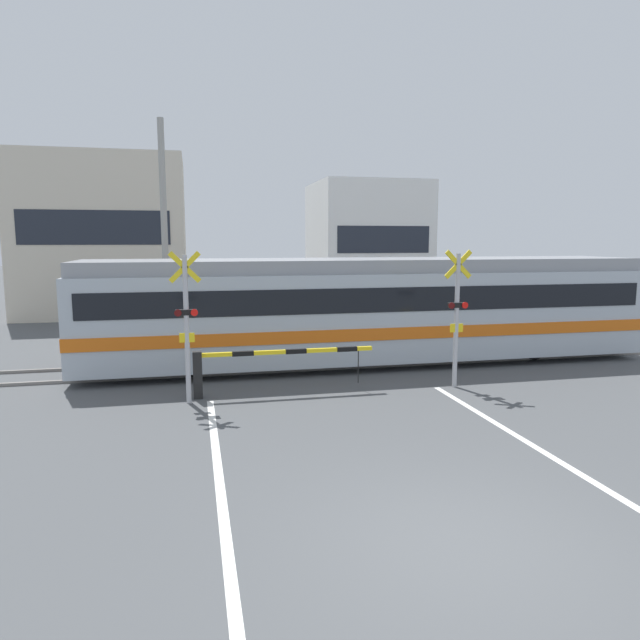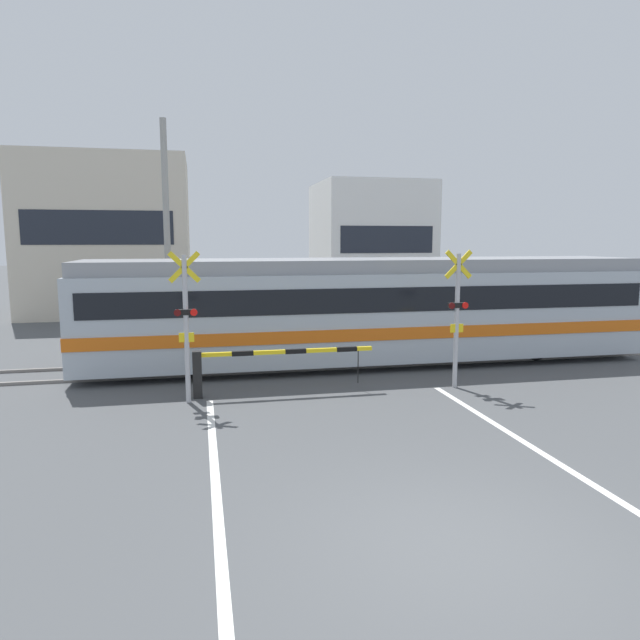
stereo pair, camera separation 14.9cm
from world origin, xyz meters
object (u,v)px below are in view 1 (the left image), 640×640
(crossing_signal_left, at_px, (186,320))
(crossing_barrier_near, at_px, (248,362))
(pedestrian, at_px, (268,312))
(commuter_train, at_px, (368,307))
(crossing_signal_right, at_px, (457,312))
(crossing_barrier_far, at_px, (341,323))

(crossing_signal_left, bearing_deg, crossing_barrier_near, 13.47)
(crossing_signal_left, bearing_deg, pedestrian, 71.51)
(commuter_train, relative_size, pedestrian, 10.30)
(commuter_train, height_order, crossing_signal_left, crossing_signal_left)
(crossing_barrier_near, relative_size, crossing_signal_left, 1.26)
(commuter_train, distance_m, crossing_barrier_near, 4.73)
(crossing_barrier_near, height_order, pedestrian, pedestrian)
(commuter_train, height_order, pedestrian, commuter_train)
(pedestrian, bearing_deg, crossing_signal_right, -68.34)
(crossing_signal_right, bearing_deg, commuter_train, 111.17)
(crossing_signal_right, xyz_separation_m, pedestrian, (-3.39, 8.53, -0.93))
(commuter_train, relative_size, crossing_signal_left, 4.84)
(crossing_barrier_near, bearing_deg, crossing_signal_right, -3.68)
(crossing_barrier_far, height_order, crossing_signal_right, crossing_signal_right)
(commuter_train, xyz_separation_m, crossing_barrier_near, (-3.71, -2.81, -0.84))
(crossing_barrier_near, bearing_deg, commuter_train, 37.18)
(crossing_barrier_far, relative_size, crossing_signal_left, 1.26)
(crossing_barrier_far, bearing_deg, crossing_signal_right, -77.13)
(crossing_signal_right, height_order, pedestrian, crossing_signal_right)
(crossing_barrier_far, bearing_deg, crossing_signal_left, -130.39)
(crossing_barrier_far, distance_m, crossing_signal_right, 6.02)
(crossing_signal_left, xyz_separation_m, pedestrian, (2.85, 8.53, -0.93))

